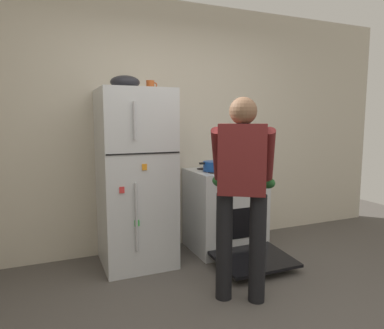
{
  "coord_description": "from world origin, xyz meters",
  "views": [
    {
      "loc": [
        -1.23,
        -1.75,
        1.43
      ],
      "look_at": [
        0.07,
        1.32,
        1.0
      ],
      "focal_mm": 32.47,
      "sensor_mm": 36.0,
      "label": 1
    }
  ],
  "objects": [
    {
      "name": "kitchen_wall_back",
      "position": [
        0.0,
        1.95,
        1.35
      ],
      "size": [
        6.0,
        0.1,
        2.7
      ],
      "primitive_type": "cube",
      "color": "beige",
      "rests_on": "ground"
    },
    {
      "name": "refrigerator",
      "position": [
        -0.43,
        1.57,
        0.86
      ],
      "size": [
        0.68,
        0.72,
        1.72
      ],
      "color": "silver",
      "rests_on": "ground"
    },
    {
      "name": "stove_range",
      "position": [
        0.57,
        1.55,
        0.43
      ],
      "size": [
        0.76,
        1.21,
        0.89
      ],
      "color": "silver",
      "rests_on": "ground"
    },
    {
      "name": "person_cook",
      "position": [
        0.16,
        0.55,
        0.95
      ],
      "size": [
        0.63,
        0.66,
        1.6
      ],
      "color": "black",
      "rests_on": "ground"
    },
    {
      "name": "red_pot",
      "position": [
        0.41,
        1.52,
        0.94
      ],
      "size": [
        0.33,
        0.23,
        0.1
      ],
      "color": "#19479E",
      "rests_on": "stove_range"
    },
    {
      "name": "coffee_mug",
      "position": [
        -0.25,
        1.62,
        1.77
      ],
      "size": [
        0.11,
        0.08,
        0.1
      ],
      "color": "#B24C1E",
      "rests_on": "refrigerator"
    },
    {
      "name": "pepper_mill",
      "position": [
        0.87,
        1.77,
        0.99
      ],
      "size": [
        0.05,
        0.05,
        0.2
      ],
      "primitive_type": "cylinder",
      "color": "brown",
      "rests_on": "stove_range"
    },
    {
      "name": "mixing_bowl",
      "position": [
        -0.51,
        1.57,
        1.78
      ],
      "size": [
        0.28,
        0.28,
        0.12
      ],
      "primitive_type": "ellipsoid",
      "color": "black",
      "rests_on": "refrigerator"
    }
  ]
}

